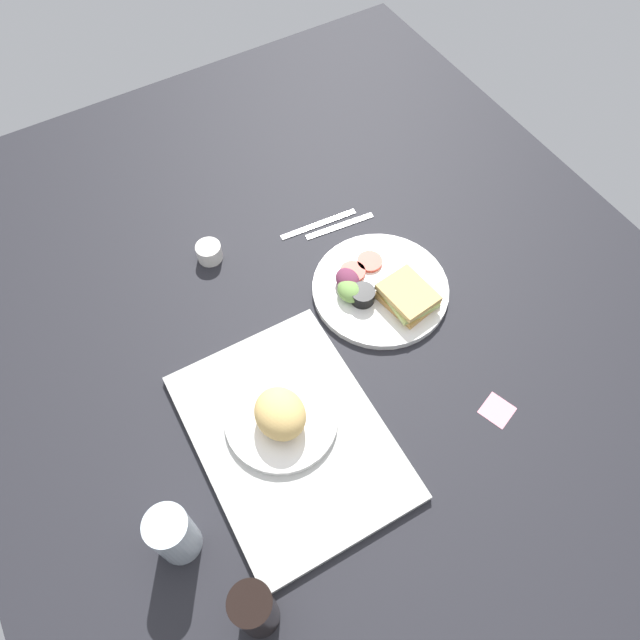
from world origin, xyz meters
TOP-DOWN VIEW (x-y plane):
  - ground_plane at (0.00, 0.00)cm, footprint 190.00×150.00cm
  - serving_tray at (-15.38, 19.74)cm, footprint 45.78×34.07cm
  - bread_plate_near at (-12.52, 19.94)cm, footprint 21.25×21.25cm
  - plate_with_salad at (3.26, -12.87)cm, footprint 29.45×29.45cm
  - drinking_glass at (-22.56, 45.01)cm, footprint 7.21×7.21cm
  - soda_bottle at (-39.48, 38.60)cm, footprint 6.40×6.40cm
  - espresso_cup at (30.94, 14.62)cm, footprint 5.60×5.60cm
  - fork at (23.91, -15.28)cm, footprint 3.21×17.05cm
  - knife at (26.91, -11.28)cm, footprint 2.98×19.05cm
  - sticky_note at (-30.90, -17.30)cm, footprint 7.17×7.17cm

SIDE VIEW (x-z plane):
  - ground_plane at x=0.00cm, z-range -3.00..0.00cm
  - sticky_note at x=-30.90cm, z-range 0.00..0.12cm
  - fork at x=23.91cm, z-range 0.00..0.50cm
  - knife at x=26.91cm, z-range 0.00..0.50cm
  - serving_tray at x=-15.38cm, z-range 0.00..1.60cm
  - plate_with_salad at x=3.26cm, z-range -1.03..4.37cm
  - espresso_cup at x=30.94cm, z-range 0.00..4.00cm
  - bread_plate_near at x=-12.52cm, z-range 0.24..8.82cm
  - drinking_glass at x=-22.56cm, z-range 0.00..13.47cm
  - soda_bottle at x=-39.48cm, z-range 0.00..18.16cm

